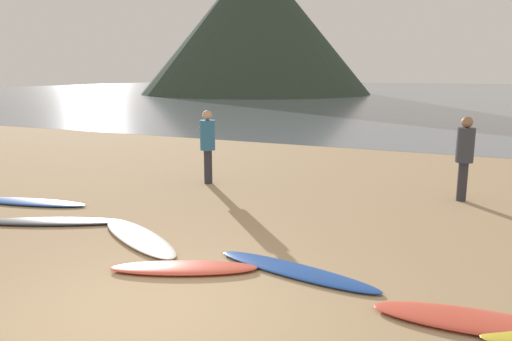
# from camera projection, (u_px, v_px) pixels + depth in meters

# --- Properties ---
(ground_plane) EXTENTS (120.00, 120.00, 0.20)m
(ground_plane) POSITION_uv_depth(u_px,v_px,m) (359.00, 167.00, 14.35)
(ground_plane) COLOR tan
(ground_plane) RESTS_ON ground
(ocean_water) EXTENTS (140.00, 100.00, 0.01)m
(ocean_water) POSITION_uv_depth(u_px,v_px,m) (461.00, 93.00, 61.22)
(ocean_water) COLOR slate
(ocean_water) RESTS_ON ground
(headland_hill) EXTENTS (26.89, 26.89, 15.95)m
(headland_hill) POSITION_uv_depth(u_px,v_px,m) (256.00, 24.00, 58.08)
(headland_hill) COLOR #28382B
(headland_hill) RESTS_ON ground
(surfboard_2) EXTENTS (2.53, 1.04, 0.07)m
(surfboard_2) POSITION_uv_depth(u_px,v_px,m) (29.00, 202.00, 9.99)
(surfboard_2) COLOR #1E479E
(surfboard_2) RESTS_ON ground
(surfboard_3) EXTENTS (2.53, 1.53, 0.07)m
(surfboard_3) POSITION_uv_depth(u_px,v_px,m) (52.00, 221.00, 8.70)
(surfboard_3) COLOR #333338
(surfboard_3) RESTS_ON ground
(surfboard_4) EXTENTS (2.31, 1.63, 0.08)m
(surfboard_4) POSITION_uv_depth(u_px,v_px,m) (139.00, 237.00, 7.86)
(surfboard_4) COLOR white
(surfboard_4) RESTS_ON ground
(surfboard_5) EXTENTS (1.98, 1.28, 0.09)m
(surfboard_5) POSITION_uv_depth(u_px,v_px,m) (184.00, 268.00, 6.62)
(surfboard_5) COLOR #D84C38
(surfboard_5) RESTS_ON ground
(surfboard_6) EXTENTS (2.44, 0.87, 0.07)m
(surfboard_6) POSITION_uv_depth(u_px,v_px,m) (296.00, 271.00, 6.56)
(surfboard_6) COLOR #1E479E
(surfboard_6) RESTS_ON ground
(surfboard_7) EXTENTS (2.12, 0.77, 0.09)m
(surfboard_7) POSITION_uv_depth(u_px,v_px,m) (475.00, 321.00, 5.22)
(surfboard_7) COLOR #D84C38
(surfboard_7) RESTS_ON ground
(person_0) EXTENTS (0.35, 0.35, 1.72)m
(person_0) POSITION_uv_depth(u_px,v_px,m) (208.00, 141.00, 11.61)
(person_0) COLOR #2D2D38
(person_0) RESTS_ON ground
(person_1) EXTENTS (0.35, 0.35, 1.73)m
(person_1) POSITION_uv_depth(u_px,v_px,m) (465.00, 152.00, 10.03)
(person_1) COLOR #2D2D38
(person_1) RESTS_ON ground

